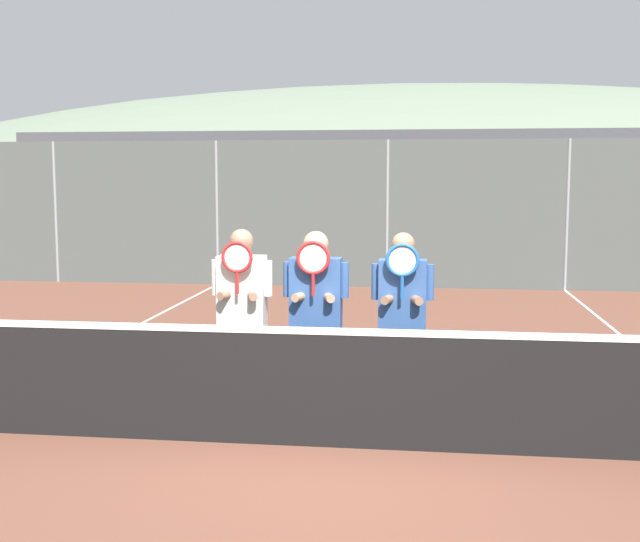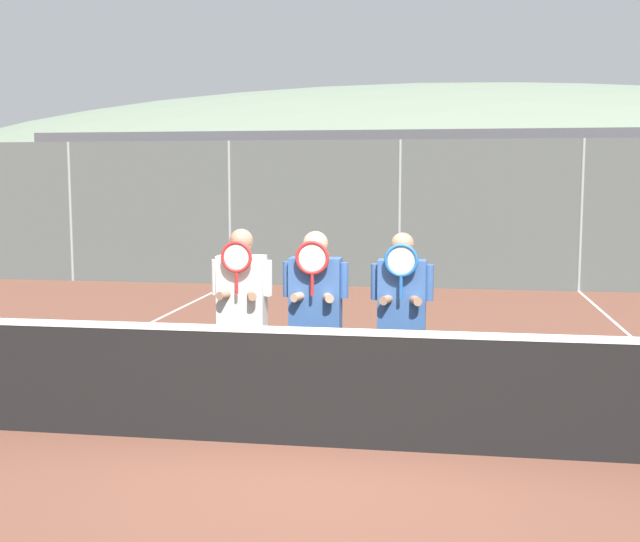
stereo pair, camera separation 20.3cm
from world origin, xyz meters
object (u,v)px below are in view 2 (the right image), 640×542
player_leftmost (242,306)px  player_center_right (402,312)px  car_far_left (131,231)px  player_center_left (315,306)px  car_left_of_center (339,234)px  car_center (556,237)px

player_leftmost → player_center_right: 1.45m
player_center_right → car_far_left: size_ratio=0.36×
player_leftmost → player_center_left: 0.67m
player_leftmost → player_center_right: size_ratio=1.01×
car_left_of_center → car_center: (4.79, 0.03, -0.02)m
player_leftmost → car_far_left: car_far_left is taller
player_leftmost → car_center: bearing=69.2°
player_leftmost → car_left_of_center: size_ratio=0.43×
player_leftmost → player_center_right: bearing=0.7°
player_center_left → car_left_of_center: bearing=96.5°
player_leftmost → car_center: 11.85m
car_left_of_center → car_center: bearing=0.3°
player_leftmost → player_center_right: (1.45, 0.02, -0.02)m
player_center_right → car_center: size_ratio=0.42×
player_center_left → car_center: bearing=72.3°
player_leftmost → car_center: car_center is taller
player_center_right → car_center: bearing=76.1°
player_leftmost → car_far_left: (-5.71, 11.36, -0.13)m
player_leftmost → car_far_left: 12.71m
player_center_left → player_center_right: (0.78, -0.04, -0.03)m
car_far_left → car_left_of_center: 5.13m
car_far_left → car_left_of_center: car_left_of_center is taller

